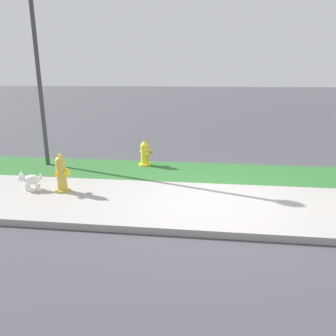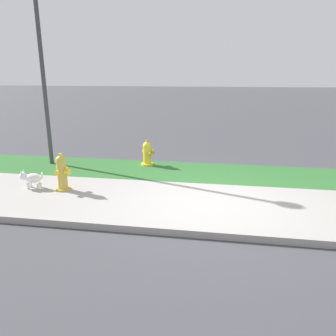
# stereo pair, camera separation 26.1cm
# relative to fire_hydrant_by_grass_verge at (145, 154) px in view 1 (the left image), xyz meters

# --- Properties ---
(ground_plane) EXTENTS (120.00, 120.00, 0.00)m
(ground_plane) POSITION_rel_fire_hydrant_by_grass_verge_xyz_m (1.75, -2.58, -0.33)
(ground_plane) COLOR #424247
(sidewalk_pavement) EXTENTS (18.00, 2.42, 0.01)m
(sidewalk_pavement) POSITION_rel_fire_hydrant_by_grass_verge_xyz_m (1.75, -2.58, -0.32)
(sidewalk_pavement) COLOR #9E9993
(sidewalk_pavement) RESTS_ON ground
(grass_verge) EXTENTS (18.00, 1.80, 0.01)m
(grass_verge) POSITION_rel_fire_hydrant_by_grass_verge_xyz_m (1.75, -0.47, -0.32)
(grass_verge) COLOR #2D662D
(grass_verge) RESTS_ON ground
(street_curb) EXTENTS (18.00, 0.16, 0.12)m
(street_curb) POSITION_rel_fire_hydrant_by_grass_verge_xyz_m (1.75, -3.87, -0.27)
(street_curb) COLOR #9E9993
(street_curb) RESTS_ON ground
(fire_hydrant_by_grass_verge) EXTENTS (0.36, 0.36, 0.69)m
(fire_hydrant_by_grass_verge) POSITION_rel_fire_hydrant_by_grass_verge_xyz_m (0.00, 0.00, 0.00)
(fire_hydrant_by_grass_verge) COLOR yellow
(fire_hydrant_by_grass_verge) RESTS_ON ground
(fire_hydrant_mid_block) EXTENTS (0.37, 0.39, 0.81)m
(fire_hydrant_mid_block) POSITION_rel_fire_hydrant_by_grass_verge_xyz_m (-1.33, -2.27, 0.06)
(fire_hydrant_mid_block) COLOR gold
(fire_hydrant_mid_block) RESTS_ON ground
(small_white_dog) EXTENTS (0.53, 0.24, 0.42)m
(small_white_dog) POSITION_rel_fire_hydrant_by_grass_verge_xyz_m (-2.06, -2.27, -0.09)
(small_white_dog) COLOR white
(small_white_dog) RESTS_ON ground
(street_lamp) EXTENTS (0.32, 0.32, 4.49)m
(street_lamp) POSITION_rel_fire_hydrant_by_grass_verge_xyz_m (-2.67, -0.27, 2.65)
(street_lamp) COLOR #3D3D42
(street_lamp) RESTS_ON ground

